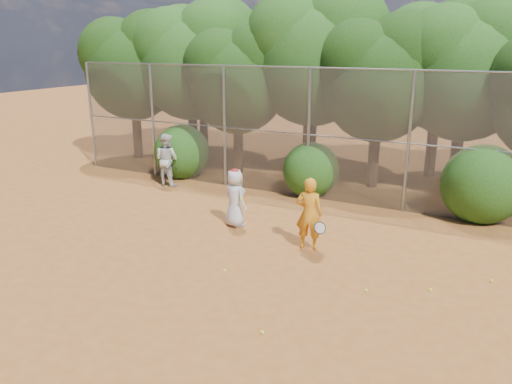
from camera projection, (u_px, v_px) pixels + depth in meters
The scene contains 22 objects.
ground at pixel (243, 280), 10.31m from camera, with size 80.00×80.00×0.00m, color brown.
fence_back at pixel (336, 135), 14.87m from camera, with size 20.05×0.09×4.03m.
tree_0 at pixel (134, 62), 20.18m from camera, with size 4.38×3.81×6.00m.
tree_1 at pixel (192, 57), 19.43m from camera, with size 4.64×4.03×6.35m.
tree_2 at pixel (239, 75), 17.90m from camera, with size 3.99×3.47×5.47m.
tree_3 at pixel (316, 52), 17.41m from camera, with size 4.89×4.26×6.70m.
tree_4 at pixel (381, 73), 15.98m from camera, with size 4.19×3.64×5.73m.
tree_5 at pixel (469, 65), 15.48m from camera, with size 4.51×3.92×6.17m.
tree_9 at pixel (203, 51), 21.78m from camera, with size 4.83×4.20×6.62m.
tree_10 at pixel (312, 45), 19.66m from camera, with size 5.15×4.48×7.06m.
tree_11 at pixel (443, 59), 17.24m from camera, with size 4.64×4.03×6.35m.
bush_0 at pixel (182, 149), 18.02m from camera, with size 2.00×2.00×2.00m, color #1C4511.
bush_1 at pixel (311, 167), 15.85m from camera, with size 1.80×1.80×1.80m, color #1C4511.
bush_2 at pixel (483, 181), 13.58m from camera, with size 2.20×2.20×2.20m, color #1C4511.
player_yellow at pixel (309, 214), 11.66m from camera, with size 0.86×0.63×1.75m.
player_teen at pixel (235, 198), 13.16m from camera, with size 0.89×0.77×1.57m.
player_white at pixel (167, 160), 16.97m from camera, with size 0.92×0.81×1.78m.
ball_0 at pixel (366, 290), 9.81m from camera, with size 0.07×0.07×0.07m, color yellow.
ball_1 at pixel (491, 281), 10.20m from camera, with size 0.07×0.07×0.07m, color yellow.
ball_2 at pixel (262, 332), 8.40m from camera, with size 0.07×0.07×0.07m, color yellow.
ball_3 at pixel (430, 290), 9.84m from camera, with size 0.07×0.07×0.07m, color yellow.
ball_4 at pixel (225, 270), 10.67m from camera, with size 0.07×0.07×0.07m, color yellow.
Camera 1 is at (4.54, -8.17, 4.72)m, focal length 35.00 mm.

